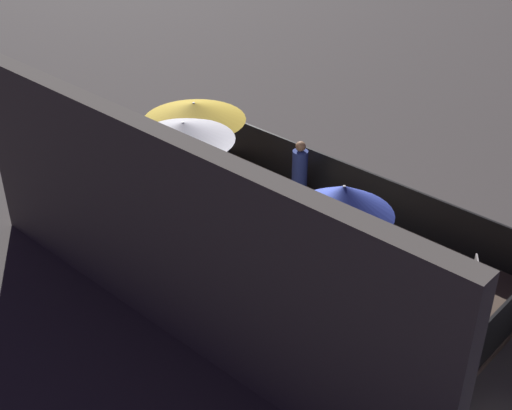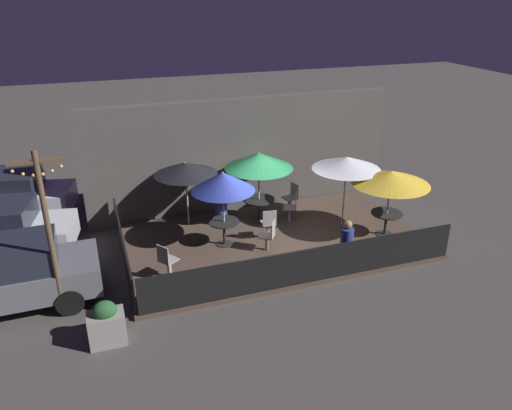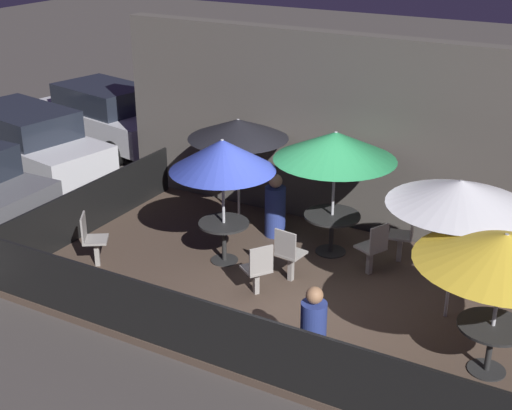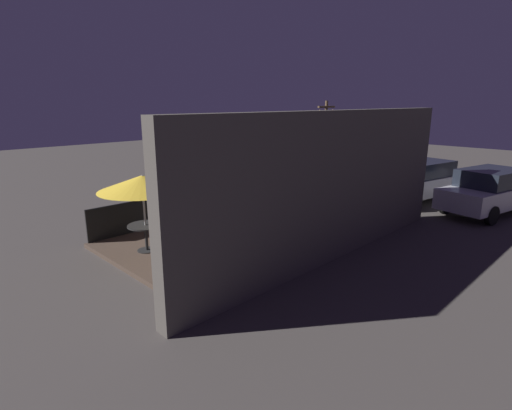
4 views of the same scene
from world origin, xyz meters
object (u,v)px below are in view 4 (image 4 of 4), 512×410
Objects in this scene: patio_umbrella_2 at (142,183)px; parked_car_0 at (353,175)px; patio_chair_0 at (297,191)px; patio_chair_2 at (251,209)px; patio_umbrella_1 at (291,171)px; dining_table_1 at (290,221)px; patio_chair_3 at (255,227)px; parked_car_1 at (420,180)px; dining_table_2 at (146,230)px; planter_box at (287,183)px; patio_chair_1 at (260,213)px; parked_car_2 at (490,191)px; light_post at (325,143)px; dining_table_0 at (291,204)px; patio_chair_4 at (267,236)px; patio_umbrella_3 at (349,170)px; patron_0 at (319,215)px; patron_1 at (183,207)px; patio_umbrella_0 at (292,163)px; patio_umbrella_4 at (195,177)px.

patio_umbrella_2 is 0.56× the size of parked_car_0.
patio_chair_2 is (2.94, 0.50, -0.04)m from patio_chair_0.
dining_table_1 is at bearing 0.00° from patio_umbrella_1.
patio_chair_3 is 8.72m from parked_car_1.
planter_box is (-8.16, -2.21, -0.23)m from dining_table_2.
parked_car_2 is at bearing 67.39° from patio_chair_1.
parked_car_1 is at bearing 167.20° from patio_umbrella_2.
light_post is (-5.84, -3.08, 0.11)m from patio_umbrella_1.
patio_chair_3 is 0.20× the size of parked_car_1.
dining_table_0 is 4.79m from dining_table_2.
patio_umbrella_1 reaches higher than dining_table_1.
planter_box is at bearing -138.37° from dining_table_1.
patio_chair_4 is (1.23, 0.28, -0.06)m from dining_table_1.
light_post is (-7.07, -3.36, 1.57)m from patio_chair_4.
patio_chair_3 is at bearing 33.86° from planter_box.
patio_umbrella_3 is at bearing -12.55° from parked_car_2.
patio_chair_4 is 0.20× the size of parked_car_1.
patio_chair_3 is (4.27, 2.01, -0.00)m from patio_chair_0.
parked_car_2 is at bearing 96.36° from parked_car_0.
parked_car_2 reaches higher than patio_chair_4.
patron_0 is (-0.80, 2.09, 0.06)m from patio_chair_2.
dining_table_2 is 6.55m from patio_chair_0.
parked_car_1 reaches higher than dining_table_0.
patio_umbrella_2 is at bearing -26.09° from patio_umbrella_3.
dining_table_1 is at bearing -66.75° from patio_chair_2.
parked_car_1 is at bearing 119.28° from light_post.
parked_car_2 reaches higher than dining_table_0.
patio_umbrella_1 is 3.87m from patron_1.
dining_table_2 is 2.87m from patio_chair_3.
light_post is at bearing -62.01° from parked_car_2.
parked_car_2 is (-10.80, 5.09, -1.09)m from patio_umbrella_2.
patio_chair_1 reaches higher than patio_chair_4.
patio_chair_1 is 1.79m from patron_0.
patio_umbrella_0 is at bearing 0.00° from patio_chair_0.
patio_chair_2 is 0.95× the size of patio_chair_4.
patio_umbrella_3 is 2.33× the size of dining_table_0.
patio_chair_1 is at bearing -14.26° from patio_chair_0.
patio_chair_2 is 0.20× the size of parked_car_2.
patron_0 is 0.27× the size of parked_car_2.
dining_table_2 is (-0.00, 0.00, -1.25)m from patio_umbrella_2.
patio_chair_2 is (-2.76, -0.84, -1.51)m from patio_umbrella_4.
patio_umbrella_2 is 11.99m from parked_car_2.
dining_table_1 is 8.11m from parked_car_2.
patio_chair_0 reaches higher than dining_table_2.
patio_chair_0 is 4.65m from patron_1.
patio_umbrella_2 is at bearing -34.13° from dining_table_1.
patio_umbrella_2 reaches higher than patio_chair_1.
patron_0 reaches higher than patio_chair_4.
patron_0 reaches higher than planter_box.
planter_box is at bearing -137.47° from patio_umbrella_0.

